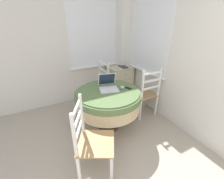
# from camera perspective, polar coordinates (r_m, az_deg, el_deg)

# --- Properties ---
(corner_room_shell) EXTENTS (4.10, 4.82, 2.55)m
(corner_room_shell) POSITION_cam_1_polar(r_m,az_deg,el_deg) (2.53, 3.25, 13.93)
(corner_room_shell) COLOR silver
(corner_room_shell) RESTS_ON ground_plane
(round_dining_table) EXTENTS (1.07, 1.07, 0.73)m
(round_dining_table) POSITION_cam_1_polar(r_m,az_deg,el_deg) (2.47, -1.47, -3.63)
(round_dining_table) COLOR #4C3D2D
(round_dining_table) RESTS_ON ground_plane
(laptop) EXTENTS (0.36, 0.38, 0.24)m
(laptop) POSITION_cam_1_polar(r_m,az_deg,el_deg) (2.46, -1.45, 1.44)
(laptop) COLOR silver
(laptop) RESTS_ON round_dining_table
(computer_mouse) EXTENTS (0.05, 0.08, 0.04)m
(computer_mouse) POSITION_cam_1_polar(r_m,az_deg,el_deg) (2.48, 3.97, 0.81)
(computer_mouse) COLOR silver
(computer_mouse) RESTS_ON round_dining_table
(cell_phone) EXTENTS (0.09, 0.13, 0.01)m
(cell_phone) POSITION_cam_1_polar(r_m,az_deg,el_deg) (2.50, 6.13, 0.56)
(cell_phone) COLOR black
(cell_phone) RESTS_ON round_dining_table
(dining_chair_near_back_window) EXTENTS (0.44, 0.46, 0.99)m
(dining_chair_near_back_window) POSITION_cam_1_polar(r_m,az_deg,el_deg) (3.25, -5.12, 1.47)
(dining_chair_near_back_window) COLOR #A87F51
(dining_chair_near_back_window) RESTS_ON ground_plane
(dining_chair_near_right_window) EXTENTS (0.45, 0.43, 0.99)m
(dining_chair_near_right_window) POSITION_cam_1_polar(r_m,az_deg,el_deg) (2.97, 12.46, -1.55)
(dining_chair_near_right_window) COLOR #A87F51
(dining_chair_near_right_window) RESTS_ON ground_plane
(dining_chair_camera_near) EXTENTS (0.58, 0.59, 0.99)m
(dining_chair_camera_near) POSITION_cam_1_polar(r_m,az_deg,el_deg) (1.89, -7.64, -18.97)
(dining_chair_camera_near) COLOR #A87F51
(dining_chair_camera_near) RESTS_ON ground_plane
(corner_cabinet) EXTENTS (0.54, 0.50, 0.74)m
(corner_cabinet) POSITION_cam_1_polar(r_m,az_deg,el_deg) (3.73, 3.02, 3.22)
(corner_cabinet) COLOR beige
(corner_cabinet) RESTS_ON ground_plane
(book_on_cabinet) EXTENTS (0.14, 0.25, 0.02)m
(book_on_cabinet) POSITION_cam_1_polar(r_m,az_deg,el_deg) (3.57, 4.26, 8.68)
(book_on_cabinet) COLOR #3F3F44
(book_on_cabinet) RESTS_ON corner_cabinet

